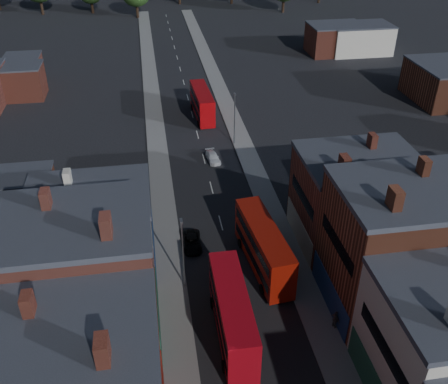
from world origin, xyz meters
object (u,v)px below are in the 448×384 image
object	(u,v)px
car_2	(192,242)
bus_1	(264,247)
bus_0	(232,314)
car_3	(213,157)
bus_2	(202,103)
ped_3	(335,320)

from	to	relation	value
car_2	bus_1	bearing A→B (deg)	-31.55
bus_0	car_3	bearing A→B (deg)	85.47
bus_1	car_2	size ratio (longest dim) A/B	2.78
bus_0	bus_2	world-z (taller)	bus_0
bus_1	car_3	world-z (taller)	bus_1
bus_1	bus_2	bearing A→B (deg)	86.25
car_2	car_3	distance (m)	19.67
bus_0	car_3	distance (m)	32.37
ped_3	bus_0	bearing A→B (deg)	65.32
bus_2	ped_3	bearing A→B (deg)	-85.26
car_2	ped_3	bearing A→B (deg)	-48.23
bus_0	bus_1	bearing A→B (deg)	61.47
car_2	bus_2	bearing A→B (deg)	83.06
bus_2	ped_3	size ratio (longest dim) A/B	5.94
car_3	ped_3	distance (m)	33.48
bus_0	car_3	size ratio (longest dim) A/B	2.95
bus_1	bus_2	distance (m)	39.13
car_3	ped_3	xyz separation A→B (m)	(6.50, -32.84, 0.49)
car_2	car_3	xyz separation A→B (m)	(5.00, 19.03, -0.03)
bus_0	car_3	world-z (taller)	bus_0
ped_3	bus_2	bearing A→B (deg)	-13.41
bus_2	car_3	world-z (taller)	bus_2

